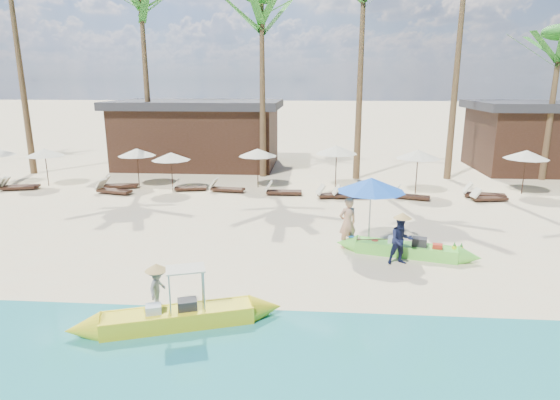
# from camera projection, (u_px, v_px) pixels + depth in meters

# --- Properties ---
(ground) EXTENTS (240.00, 240.00, 0.00)m
(ground) POSITION_uv_depth(u_px,v_px,m) (322.00, 272.00, 14.00)
(ground) COLOR beige
(ground) RESTS_ON ground
(wet_sand_strip) EXTENTS (240.00, 4.50, 0.01)m
(wet_sand_strip) POSITION_uv_depth(u_px,v_px,m) (324.00, 373.00, 9.17)
(wet_sand_strip) COLOR tan
(wet_sand_strip) RESTS_ON ground
(green_canoe) EXTENTS (5.06, 1.63, 0.66)m
(green_canoe) POSITION_uv_depth(u_px,v_px,m) (406.00, 249.00, 15.28)
(green_canoe) COLOR #69E345
(green_canoe) RESTS_ON ground
(yellow_canoe) EXTENTS (5.35, 2.09, 1.43)m
(yellow_canoe) POSITION_uv_depth(u_px,v_px,m) (178.00, 317.00, 10.88)
(yellow_canoe) COLOR yellow
(yellow_canoe) RESTS_ON ground
(tourist) EXTENTS (0.76, 0.65, 1.77)m
(tourist) POSITION_uv_depth(u_px,v_px,m) (348.00, 223.00, 15.86)
(tourist) COLOR tan
(tourist) RESTS_ON ground
(vendor_green) EXTENTS (0.86, 0.73, 1.55)m
(vendor_green) POSITION_uv_depth(u_px,v_px,m) (401.00, 240.00, 14.47)
(vendor_green) COLOR #151B3B
(vendor_green) RESTS_ON ground
(vendor_yellow) EXTENTS (0.45, 0.69, 1.01)m
(vendor_yellow) POSITION_uv_depth(u_px,v_px,m) (158.00, 287.00, 11.39)
(vendor_yellow) COLOR gray
(vendor_yellow) RESTS_ON ground
(blue_umbrella) EXTENTS (2.28, 2.28, 2.45)m
(blue_umbrella) POSITION_uv_depth(u_px,v_px,m) (371.00, 185.00, 15.53)
(blue_umbrella) COLOR #99999E
(blue_umbrella) RESTS_ON ground
(lounger_1_right) EXTENTS (1.85, 0.97, 0.60)m
(lounger_1_right) POSITION_uv_depth(u_px,v_px,m) (19.00, 186.00, 24.59)
(lounger_1_right) COLOR #331D15
(lounger_1_right) RESTS_ON ground
(resort_parasol_2) EXTENTS (1.97, 1.97, 2.03)m
(resort_parasol_2) POSITION_uv_depth(u_px,v_px,m) (45.00, 152.00, 24.99)
(resort_parasol_2) COLOR #331D15
(resort_parasol_2) RESTS_ON ground
(lounger_2_left) EXTENTS (1.90, 0.99, 0.62)m
(lounger_2_left) POSITION_uv_depth(u_px,v_px,m) (15.00, 186.00, 24.38)
(lounger_2_left) COLOR #331D15
(lounger_2_left) RESTS_ON ground
(resort_parasol_3) EXTENTS (1.99, 1.99, 2.05)m
(resort_parasol_3) POSITION_uv_depth(u_px,v_px,m) (137.00, 152.00, 24.96)
(resort_parasol_3) COLOR #331D15
(resort_parasol_3) RESTS_ON ground
(lounger_3_left) EXTENTS (1.86, 0.84, 0.61)m
(lounger_3_left) POSITION_uv_depth(u_px,v_px,m) (119.00, 185.00, 24.80)
(lounger_3_left) COLOR #331D15
(lounger_3_left) RESTS_ON ground
(lounger_3_right) EXTENTS (1.95, 0.99, 0.64)m
(lounger_3_right) POSITION_uv_depth(u_px,v_px,m) (112.00, 190.00, 23.61)
(lounger_3_right) COLOR #331D15
(lounger_3_right) RESTS_ON ground
(resort_parasol_4) EXTENTS (1.96, 1.96, 2.02)m
(resort_parasol_4) POSITION_uv_depth(u_px,v_px,m) (171.00, 156.00, 23.75)
(resort_parasol_4) COLOR #331D15
(resort_parasol_4) RESTS_ON ground
(lounger_4_left) EXTENTS (1.78, 0.85, 0.58)m
(lounger_4_left) POSITION_uv_depth(u_px,v_px,m) (188.00, 187.00, 24.25)
(lounger_4_left) COLOR #331D15
(lounger_4_left) RESTS_ON ground
(lounger_4_right) EXTENTS (1.85, 0.77, 0.61)m
(lounger_4_right) POSITION_uv_depth(u_px,v_px,m) (225.00, 188.00, 24.01)
(lounger_4_right) COLOR #331D15
(lounger_4_right) RESTS_ON ground
(resort_parasol_5) EXTENTS (2.03, 2.03, 2.09)m
(resort_parasol_5) POSITION_uv_depth(u_px,v_px,m) (258.00, 152.00, 24.64)
(resort_parasol_5) COLOR #331D15
(resort_parasol_5) RESTS_ON ground
(lounger_5_left) EXTENTS (1.88, 0.64, 0.63)m
(lounger_5_left) POSITION_uv_depth(u_px,v_px,m) (281.00, 191.00, 23.36)
(lounger_5_left) COLOR #331D15
(lounger_5_left) RESTS_ON ground
(resort_parasol_6) EXTENTS (2.20, 2.20, 2.26)m
(resort_parasol_6) POSITION_uv_depth(u_px,v_px,m) (337.00, 150.00, 24.53)
(resort_parasol_6) COLOR #331D15
(resort_parasol_6) RESTS_ON ground
(lounger_6_left) EXTENTS (1.91, 1.01, 0.62)m
(lounger_6_left) POSITION_uv_depth(u_px,v_px,m) (333.00, 194.00, 22.76)
(lounger_6_left) COLOR #331D15
(lounger_6_left) RESTS_ON ground
(lounger_6_right) EXTENTS (1.84, 0.77, 0.61)m
(lounger_6_right) POSITION_uv_depth(u_px,v_px,m) (349.00, 194.00, 22.68)
(lounger_6_right) COLOR #331D15
(lounger_6_right) RESTS_ON ground
(resort_parasol_7) EXTENTS (2.17, 2.17, 2.24)m
(resort_parasol_7) POSITION_uv_depth(u_px,v_px,m) (418.00, 154.00, 23.19)
(resort_parasol_7) COLOR #331D15
(resort_parasol_7) RESTS_ON ground
(lounger_7_left) EXTENTS (1.83, 1.04, 0.59)m
(lounger_7_left) POSITION_uv_depth(u_px,v_px,m) (409.00, 195.00, 22.55)
(lounger_7_left) COLOR #331D15
(lounger_7_left) RESTS_ON ground
(lounger_7_right) EXTENTS (2.04, 0.91, 0.67)m
(lounger_7_right) POSITION_uv_depth(u_px,v_px,m) (482.00, 194.00, 22.77)
(lounger_7_right) COLOR #331D15
(lounger_7_right) RESTS_ON ground
(resort_parasol_8) EXTENTS (2.15, 2.15, 2.22)m
(resort_parasol_8) POSITION_uv_depth(u_px,v_px,m) (527.00, 155.00, 23.17)
(resort_parasol_8) COLOR #331D15
(resort_parasol_8) RESTS_ON ground
(lounger_8_left) EXTENTS (1.77, 0.81, 0.58)m
(lounger_8_left) POSITION_uv_depth(u_px,v_px,m) (487.00, 197.00, 22.15)
(lounger_8_left) COLOR #331D15
(lounger_8_left) RESTS_ON ground
(palm_2) EXTENTS (2.08, 2.08, 11.33)m
(palm_2) POSITION_uv_depth(u_px,v_px,m) (142.00, 16.00, 27.05)
(palm_2) COLOR brown
(palm_2) RESTS_ON ground
(palm_3) EXTENTS (2.08, 2.08, 10.52)m
(palm_3) POSITION_uv_depth(u_px,v_px,m) (262.00, 24.00, 25.90)
(palm_3) COLOR brown
(palm_3) RESTS_ON ground
(palm_4) EXTENTS (2.08, 2.08, 11.70)m
(palm_4) POSITION_uv_depth(u_px,v_px,m) (363.00, 6.00, 25.02)
(palm_4) COLOR brown
(palm_4) RESTS_ON ground
(palm_6) EXTENTS (2.08, 2.08, 8.51)m
(palm_6) POSITION_uv_depth(u_px,v_px,m) (559.00, 52.00, 25.32)
(palm_6) COLOR brown
(palm_6) RESTS_ON ground
(pavilion_west) EXTENTS (10.80, 6.60, 4.30)m
(pavilion_west) POSITION_uv_depth(u_px,v_px,m) (199.00, 133.00, 30.95)
(pavilion_west) COLOR #331D15
(pavilion_west) RESTS_ON ground
(pavilion_east) EXTENTS (8.80, 6.60, 4.30)m
(pavilion_east) POSITION_uv_depth(u_px,v_px,m) (543.00, 136.00, 29.32)
(pavilion_east) COLOR #331D15
(pavilion_east) RESTS_ON ground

